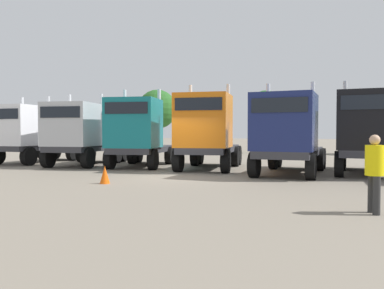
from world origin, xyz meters
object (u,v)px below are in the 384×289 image
at_px(visitor_in_hivis, 374,168).
at_px(semi_truck_silver, 79,133).
at_px(semi_truck_teal, 138,132).
at_px(semi_truck_navy, 287,134).
at_px(semi_truck_black, 368,132).
at_px(semi_truck_white, 28,134).
at_px(semi_truck_orange, 206,131).
at_px(traffic_cone_mid, 105,175).

bearing_deg(visitor_in_hivis, semi_truck_silver, -48.19).
xyz_separation_m(semi_truck_teal, semi_truck_navy, (7.70, -1.02, -0.05)).
xyz_separation_m(semi_truck_silver, visitor_in_hivis, (14.03, -7.91, -0.75)).
bearing_deg(semi_truck_black, semi_truck_teal, -87.99).
bearing_deg(semi_truck_black, visitor_in_hivis, -0.71).
distance_m(semi_truck_navy, visitor_in_hivis, 7.87).
bearing_deg(visitor_in_hivis, semi_truck_black, -110.29).
height_order(semi_truck_white, semi_truck_teal, semi_truck_teal).
bearing_deg(semi_truck_white, visitor_in_hivis, 61.89).
height_order(semi_truck_orange, traffic_cone_mid, semi_truck_orange).
bearing_deg(semi_truck_silver, semi_truck_white, -106.84).
bearing_deg(semi_truck_silver, visitor_in_hivis, 50.17).
height_order(semi_truck_white, semi_truck_black, semi_truck_black).
relative_size(semi_truck_teal, semi_truck_orange, 1.00).
xyz_separation_m(semi_truck_white, semi_truck_navy, (15.03, -1.09, 0.02)).
distance_m(semi_truck_orange, visitor_in_hivis, 10.79).
distance_m(semi_truck_silver, semi_truck_black, 14.27).
relative_size(semi_truck_white, semi_truck_navy, 1.02).
xyz_separation_m(semi_truck_silver, semi_truck_orange, (7.13, 0.34, 0.10)).
height_order(semi_truck_silver, visitor_in_hivis, semi_truck_silver).
distance_m(semi_truck_black, visitor_in_hivis, 8.55).
xyz_separation_m(semi_truck_silver, traffic_cone_mid, (5.44, -5.67, -1.46)).
distance_m(semi_truck_white, semi_truck_teal, 7.33).
distance_m(semi_truck_teal, semi_truck_black, 10.87).
bearing_deg(semi_truck_silver, semi_truck_navy, 76.25).
bearing_deg(semi_truck_black, semi_truck_orange, -87.09).
height_order(semi_truck_teal, semi_truck_orange, semi_truck_orange).
bearing_deg(semi_truck_navy, semi_truck_orange, -103.09).
distance_m(semi_truck_silver, semi_truck_navy, 11.10).
bearing_deg(semi_truck_white, semi_truck_orange, 86.28).
bearing_deg(visitor_in_hivis, semi_truck_teal, -56.66).
relative_size(semi_truck_silver, semi_truck_teal, 1.05).
distance_m(semi_truck_teal, visitor_in_hivis, 13.51).
bearing_deg(semi_truck_teal, visitor_in_hivis, 40.48).
height_order(semi_truck_teal, semi_truck_navy, semi_truck_teal).
bearing_deg(traffic_cone_mid, semi_truck_orange, 74.24).
relative_size(semi_truck_teal, semi_truck_navy, 0.97).
bearing_deg(semi_truck_black, semi_truck_navy, -67.73).
distance_m(semi_truck_silver, visitor_in_hivis, 16.12).
xyz_separation_m(semi_truck_white, semi_truck_black, (18.20, 0.16, 0.08)).
bearing_deg(semi_truck_orange, traffic_cone_mid, -24.11).
bearing_deg(semi_truck_silver, semi_truck_black, 82.01).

